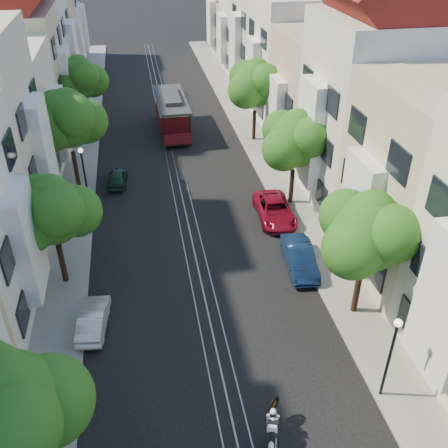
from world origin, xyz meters
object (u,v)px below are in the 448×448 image
tree_w_a (7,414)px  parked_car_w_far (117,178)px  lamp_east (392,347)px  tree_e_d (256,85)px  lamp_west (84,168)px  parked_car_w_mid (93,319)px  tree_w_b (53,213)px  cable_car (172,112)px  parked_car_e_mid (300,258)px  sportbike_rider (272,424)px  tree_w_d (79,79)px  tree_w_c (68,120)px  tree_e_b (369,234)px  tree_e_c (296,141)px  parked_car_e_far (275,210)px

tree_w_a → parked_car_w_far: size_ratio=2.09×
lamp_east → tree_e_d: bearing=88.0°
lamp_west → parked_car_w_mid: (0.75, -11.84, -2.28)m
parked_car_w_far → tree_w_b: bearing=80.1°
lamp_west → cable_car: (6.80, 12.23, -1.01)m
parked_car_e_mid → sportbike_rider: bearing=-108.5°
lamp_east → parked_car_w_mid: 13.55m
tree_w_a → tree_w_d: (-0.00, 34.00, -0.13)m
lamp_west → parked_car_w_mid: lamp_west is taller
tree_e_d → parked_car_w_far: (-11.66, -6.12, -4.32)m
tree_w_a → parked_car_w_far: bearing=83.2°
tree_w_a → parked_car_w_far: tree_w_a is taller
tree_w_c → tree_w_d: 11.01m
lamp_east → parked_car_w_far: 23.55m
sportbike_rider → cable_car: cable_car is taller
tree_w_b → parked_car_w_mid: bearing=-67.4°
parked_car_e_mid → parked_car_w_mid: (-11.15, -2.81, -0.11)m
tree_e_d → tree_w_d: tree_e_d is taller
cable_car → tree_w_a: bearing=-104.5°
tree_e_b → parked_car_e_mid: tree_e_b is taller
tree_w_c → lamp_east: tree_w_c is taller
tree_w_b → cable_car: (7.64, 20.25, -2.56)m
tree_e_b → parked_car_w_mid: bearing=174.7°
tree_e_c → tree_e_d: size_ratio=0.95×
parked_car_w_far → tree_w_c: bearing=1.6°
parked_car_e_mid → parked_car_e_far: parked_car_e_mid is taller
tree_e_b → sportbike_rider: bearing=-134.5°
tree_w_c → parked_car_w_far: (2.74, -0.12, -4.53)m
tree_e_c → tree_w_b: tree_e_c is taller
tree_e_b → lamp_west: 18.90m
tree_w_b → tree_w_a: bearing=-90.0°
tree_e_b → parked_car_w_far: 20.14m
sportbike_rider → parked_car_e_far: size_ratio=0.40×
tree_w_b → lamp_east: size_ratio=1.51×
cable_car → parked_car_w_far: 10.66m
tree_w_a → cable_car: size_ratio=0.82×
tree_w_a → parked_car_e_far: size_ratio=1.41×
tree_e_c → sportbike_rider: tree_e_c is taller
lamp_west → sportbike_rider: 20.62m
tree_w_c → tree_w_d: size_ratio=1.09×
tree_w_c → tree_w_d: bearing=90.0°
cable_car → parked_car_e_far: size_ratio=1.72×
sportbike_rider → tree_e_c: bearing=88.4°
tree_w_a → sportbike_rider: bearing=6.6°
tree_w_c → parked_car_w_far: size_ratio=2.22×
tree_e_b → parked_car_e_mid: size_ratio=1.62×
tree_e_c → lamp_west: 13.82m
sportbike_rider → parked_car_w_far: (-5.75, 21.89, -0.24)m
tree_w_a → parked_car_e_mid: size_ratio=1.62×
parked_car_e_far → tree_e_d: bearing=84.6°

